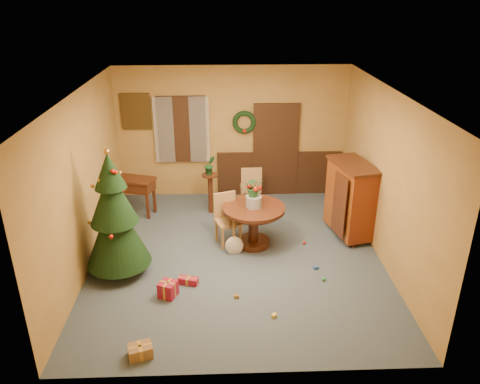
{
  "coord_description": "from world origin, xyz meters",
  "views": [
    {
      "loc": [
        -0.22,
        -7.13,
        4.38
      ],
      "look_at": [
        0.07,
        0.4,
        1.06
      ],
      "focal_mm": 35.0,
      "sensor_mm": 36.0,
      "label": 1
    }
  ],
  "objects_px": {
    "writing_desk": "(133,187)",
    "dining_table": "(254,218)",
    "sideboard": "(351,198)",
    "christmas_tree": "(114,217)",
    "chair_near": "(227,217)"
  },
  "relations": [
    {
      "from": "dining_table",
      "to": "chair_near",
      "type": "height_order",
      "value": "chair_near"
    },
    {
      "from": "chair_near",
      "to": "christmas_tree",
      "type": "bearing_deg",
      "value": -152.67
    },
    {
      "from": "chair_near",
      "to": "sideboard",
      "type": "bearing_deg",
      "value": 4.87
    },
    {
      "from": "christmas_tree",
      "to": "sideboard",
      "type": "bearing_deg",
      "value": 15.28
    },
    {
      "from": "chair_near",
      "to": "christmas_tree",
      "type": "relative_size",
      "value": 0.45
    },
    {
      "from": "chair_near",
      "to": "christmas_tree",
      "type": "height_order",
      "value": "christmas_tree"
    },
    {
      "from": "dining_table",
      "to": "sideboard",
      "type": "height_order",
      "value": "sideboard"
    },
    {
      "from": "writing_desk",
      "to": "dining_table",
      "type": "bearing_deg",
      "value": -30.43
    },
    {
      "from": "chair_near",
      "to": "writing_desk",
      "type": "height_order",
      "value": "chair_near"
    },
    {
      "from": "christmas_tree",
      "to": "writing_desk",
      "type": "height_order",
      "value": "christmas_tree"
    },
    {
      "from": "writing_desk",
      "to": "sideboard",
      "type": "bearing_deg",
      "value": -14.41
    },
    {
      "from": "christmas_tree",
      "to": "writing_desk",
      "type": "xyz_separation_m",
      "value": [
        -0.12,
        2.21,
        -0.43
      ]
    },
    {
      "from": "dining_table",
      "to": "sideboard",
      "type": "distance_m",
      "value": 1.88
    },
    {
      "from": "chair_near",
      "to": "writing_desk",
      "type": "xyz_separation_m",
      "value": [
        -1.91,
        1.28,
        0.08
      ]
    },
    {
      "from": "dining_table",
      "to": "sideboard",
      "type": "relative_size",
      "value": 0.78
    }
  ]
}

